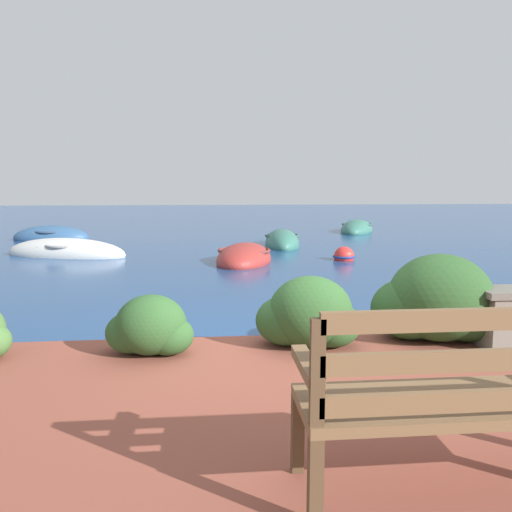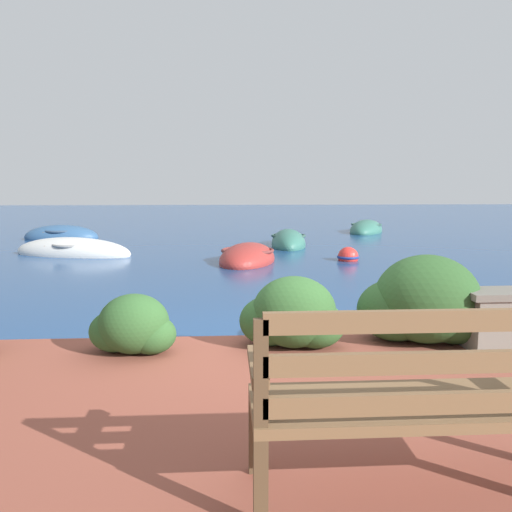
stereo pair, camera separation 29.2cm
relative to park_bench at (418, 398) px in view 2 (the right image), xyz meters
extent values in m
plane|color=navy|center=(-0.42, 2.56, -0.70)|extent=(80.00, 80.00, 0.00)
cube|color=brown|center=(-0.71, 0.26, -0.28)|extent=(0.06, 0.06, 0.40)
cube|color=brown|center=(-0.71, -0.16, -0.28)|extent=(0.06, 0.06, 0.40)
cube|color=brown|center=(0.00, 0.05, -0.06)|extent=(1.49, 0.48, 0.05)
cube|color=brown|center=(0.00, -0.16, 0.05)|extent=(1.41, 0.04, 0.09)
cube|color=brown|center=(0.00, -0.16, 0.22)|extent=(1.41, 0.04, 0.09)
cube|color=brown|center=(0.00, -0.16, 0.40)|extent=(1.41, 0.04, 0.09)
cube|color=brown|center=(-0.71, -0.16, 0.19)|extent=(0.06, 0.04, 0.45)
cube|color=brown|center=(-0.71, 0.05, 0.15)|extent=(0.07, 0.43, 0.05)
ellipsoid|color=#2D5628|center=(-1.64, 2.12, -0.23)|extent=(0.60, 0.54, 0.51)
ellipsoid|color=#2D5628|center=(-1.81, 2.17, -0.30)|extent=(0.45, 0.41, 0.36)
ellipsoid|color=#2D5628|center=(-1.49, 2.09, -0.32)|extent=(0.42, 0.38, 0.33)
ellipsoid|color=#2D5628|center=(-0.25, 2.21, -0.17)|extent=(0.75, 0.67, 0.63)
ellipsoid|color=#2D5628|center=(-0.46, 2.27, -0.26)|extent=(0.56, 0.50, 0.45)
ellipsoid|color=#2D5628|center=(-0.07, 2.17, -0.28)|extent=(0.52, 0.47, 0.41)
ellipsoid|color=#284C23|center=(0.97, 2.27, -0.08)|extent=(0.95, 0.85, 0.81)
ellipsoid|color=#284C23|center=(0.71, 2.34, -0.20)|extent=(0.71, 0.64, 0.57)
ellipsoid|color=#284C23|center=(1.21, 2.23, -0.22)|extent=(0.66, 0.60, 0.52)
ellipsoid|color=#9E2D28|center=(-0.39, 8.71, -0.65)|extent=(1.66, 2.45, 0.72)
torus|color=brown|center=(-0.39, 8.71, -0.45)|extent=(1.41, 1.41, 0.07)
cube|color=#846647|center=(-0.47, 8.38, -0.48)|extent=(0.92, 0.34, 0.04)
cube|color=#846647|center=(-0.32, 8.98, -0.48)|extent=(0.92, 0.34, 0.04)
ellipsoid|color=silver|center=(-4.53, 10.03, -0.65)|extent=(3.17, 1.80, 0.75)
torus|color=gray|center=(-4.53, 10.03, -0.44)|extent=(1.21, 1.21, 0.07)
cube|color=#846647|center=(-4.96, 10.16, -0.47)|extent=(0.34, 0.76, 0.04)
cube|color=#846647|center=(-4.16, 9.91, -0.47)|extent=(0.34, 0.76, 0.04)
ellipsoid|color=#336B5B|center=(0.88, 11.61, -0.64)|extent=(1.17, 2.50, 0.79)
torus|color=#304F46|center=(0.88, 11.61, -0.43)|extent=(1.05, 1.05, 0.07)
cube|color=#846647|center=(0.84, 11.25, -0.46)|extent=(0.76, 0.19, 0.04)
cube|color=#846647|center=(0.91, 11.91, -0.46)|extent=(0.76, 0.19, 0.04)
ellipsoid|color=#2D517A|center=(-5.96, 13.69, -0.65)|extent=(2.36, 1.19, 0.79)
torus|color=#2D4157|center=(-5.96, 13.69, -0.43)|extent=(1.11, 1.11, 0.07)
cube|color=#846647|center=(-6.31, 13.72, -0.46)|extent=(0.18, 0.82, 0.04)
cube|color=#846647|center=(-5.68, 13.67, -0.46)|extent=(0.18, 0.82, 0.04)
ellipsoid|color=#336B5B|center=(4.21, 15.61, -0.65)|extent=(2.12, 2.97, 0.77)
torus|color=#304F46|center=(4.21, 15.61, -0.43)|extent=(1.45, 1.45, 0.07)
cube|color=#846647|center=(4.38, 15.99, -0.46)|extent=(0.84, 0.46, 0.04)
cube|color=#846647|center=(4.07, 15.30, -0.46)|extent=(0.84, 0.46, 0.04)
sphere|color=red|center=(1.86, 8.77, -0.62)|extent=(0.45, 0.45, 0.45)
torus|color=navy|center=(1.86, 8.77, -0.62)|extent=(0.50, 0.50, 0.05)
camera|label=1|loc=(-1.14, -2.04, 0.93)|focal=35.00mm
camera|label=2|loc=(-0.85, -2.06, 0.93)|focal=35.00mm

